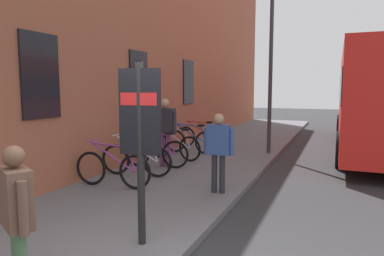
# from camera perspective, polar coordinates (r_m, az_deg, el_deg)

# --- Properties ---
(ground) EXTENTS (60.00, 60.00, 0.00)m
(ground) POSITION_cam_1_polar(r_m,az_deg,el_deg) (9.28, 17.93, -7.35)
(ground) COLOR #2D2D30
(sidewalk_pavement) EXTENTS (24.00, 3.50, 0.12)m
(sidewalk_pavement) POSITION_cam_1_polar(r_m,az_deg,el_deg) (11.72, 5.26, -3.90)
(sidewalk_pavement) COLOR slate
(sidewalk_pavement) RESTS_ON ground
(station_facade) EXTENTS (22.00, 0.65, 8.35)m
(station_facade) POSITION_cam_1_polar(r_m,az_deg,el_deg) (13.34, -1.93, 15.12)
(station_facade) COLOR #9E563D
(station_facade) RESTS_ON ground
(bicycle_by_door) EXTENTS (0.48, 1.77, 0.97)m
(bicycle_by_door) POSITION_cam_1_polar(r_m,az_deg,el_deg) (7.47, -12.81, -6.50)
(bicycle_by_door) COLOR black
(bicycle_by_door) RESTS_ON sidewalk_pavement
(bicycle_mid_rack) EXTENTS (0.48, 1.76, 0.97)m
(bicycle_mid_rack) POSITION_cam_1_polar(r_m,az_deg,el_deg) (8.32, -9.03, -5.09)
(bicycle_mid_rack) COLOR black
(bicycle_mid_rack) RESTS_ON sidewalk_pavement
(bicycle_leaning_wall) EXTENTS (0.48, 1.76, 0.97)m
(bicycle_leaning_wall) POSITION_cam_1_polar(r_m,az_deg,el_deg) (9.16, -5.86, -3.98)
(bicycle_leaning_wall) COLOR black
(bicycle_leaning_wall) RESTS_ON sidewalk_pavement
(bicycle_nearest_sign) EXTENTS (0.51, 1.75, 0.97)m
(bicycle_nearest_sign) POSITION_cam_1_polar(r_m,az_deg,el_deg) (10.10, -2.81, -2.97)
(bicycle_nearest_sign) COLOR black
(bicycle_nearest_sign) RESTS_ON sidewalk_pavement
(bicycle_end_of_row) EXTENTS (0.48, 1.77, 0.97)m
(bicycle_end_of_row) POSITION_cam_1_polar(r_m,az_deg,el_deg) (11.07, -0.27, -2.13)
(bicycle_end_of_row) COLOR black
(bicycle_end_of_row) RESTS_ON sidewalk_pavement
(bicycle_far_end) EXTENTS (0.48, 1.77, 0.97)m
(bicycle_far_end) POSITION_cam_1_polar(r_m,az_deg,el_deg) (12.09, 1.25, -1.39)
(bicycle_far_end) COLOR black
(bicycle_far_end) RESTS_ON sidewalk_pavement
(transit_info_sign) EXTENTS (0.15, 0.56, 2.40)m
(transit_info_sign) POSITION_cam_1_polar(r_m,az_deg,el_deg) (4.51, -8.46, 0.69)
(transit_info_sign) COLOR black
(transit_info_sign) RESTS_ON sidewalk_pavement
(city_bus) EXTENTS (10.51, 2.67, 3.35)m
(city_bus) POSITION_cam_1_polar(r_m,az_deg,el_deg) (13.69, 28.31, 4.68)
(city_bus) COLOR red
(city_bus) RESTS_ON ground
(pedestrian_by_facade) EXTENTS (0.40, 0.53, 1.53)m
(pedestrian_by_facade) POSITION_cam_1_polar(r_m,az_deg,el_deg) (3.74, -26.72, -11.60)
(pedestrian_by_facade) COLOR #4C724C
(pedestrian_by_facade) RESTS_ON sidewalk_pavement
(pedestrian_crossing_street) EXTENTS (0.25, 0.60, 1.56)m
(pedestrian_crossing_street) POSITION_cam_1_polar(r_m,az_deg,el_deg) (6.82, 4.35, -2.75)
(pedestrian_crossing_street) COLOR #26262D
(pedestrian_crossing_street) RESTS_ON sidewalk_pavement
(pedestrian_near_bus) EXTENTS (0.29, 0.67, 1.78)m
(pedestrian_near_bus) POSITION_cam_1_polar(r_m,az_deg,el_deg) (9.13, -4.45, 0.44)
(pedestrian_near_bus) COLOR #723F72
(pedestrian_near_bus) RESTS_ON sidewalk_pavement
(street_lamp) EXTENTS (0.28, 0.28, 5.33)m
(street_lamp) POSITION_cam_1_polar(r_m,az_deg,el_deg) (11.34, 12.77, 11.91)
(street_lamp) COLOR #333338
(street_lamp) RESTS_ON sidewalk_pavement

